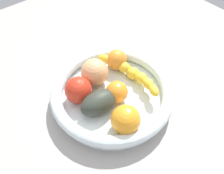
# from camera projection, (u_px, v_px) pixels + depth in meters

# --- Properties ---
(kitchen_counter) EXTENTS (1.20, 1.20, 0.03)m
(kitchen_counter) POSITION_uv_depth(u_px,v_px,m) (112.00, 102.00, 0.62)
(kitchen_counter) COLOR #A19B96
(kitchen_counter) RESTS_ON ground
(fruit_bowl) EXTENTS (0.31, 0.31, 0.05)m
(fruit_bowl) POSITION_uv_depth(u_px,v_px,m) (112.00, 93.00, 0.59)
(fruit_bowl) COLOR silver
(fruit_bowl) RESTS_ON kitchen_counter
(banana_draped_left) EXTENTS (0.21, 0.07, 0.05)m
(banana_draped_left) POSITION_uv_depth(u_px,v_px,m) (131.00, 73.00, 0.61)
(banana_draped_left) COLOR yellow
(banana_draped_left) RESTS_ON fruit_bowl
(orange_front) EXTENTS (0.06, 0.06, 0.06)m
(orange_front) POSITION_uv_depth(u_px,v_px,m) (117.00, 60.00, 0.63)
(orange_front) COLOR orange
(orange_front) RESTS_ON fruit_bowl
(orange_mid_left) EXTENTS (0.07, 0.07, 0.07)m
(orange_mid_left) POSITION_uv_depth(u_px,v_px,m) (126.00, 120.00, 0.50)
(orange_mid_left) COLOR orange
(orange_mid_left) RESTS_ON fruit_bowl
(orange_mid_right) EXTENTS (0.06, 0.06, 0.06)m
(orange_mid_right) POSITION_uv_depth(u_px,v_px,m) (118.00, 91.00, 0.56)
(orange_mid_right) COLOR orange
(orange_mid_right) RESTS_ON fruit_bowl
(tomato_red) EXTENTS (0.07, 0.07, 0.07)m
(tomato_red) POSITION_uv_depth(u_px,v_px,m) (78.00, 90.00, 0.56)
(tomato_red) COLOR red
(tomato_red) RESTS_ON fruit_bowl
(peach_blush) EXTENTS (0.07, 0.07, 0.07)m
(peach_blush) POSITION_uv_depth(u_px,v_px,m) (95.00, 72.00, 0.59)
(peach_blush) COLOR #E5A26B
(peach_blush) RESTS_ON fruit_bowl
(avocado_dark) EXTENTS (0.07, 0.10, 0.06)m
(avocado_dark) POSITION_uv_depth(u_px,v_px,m) (99.00, 103.00, 0.54)
(avocado_dark) COLOR #31372D
(avocado_dark) RESTS_ON fruit_bowl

